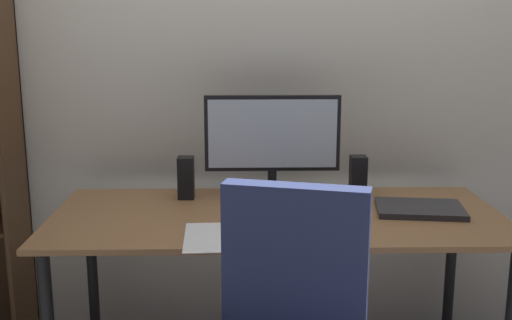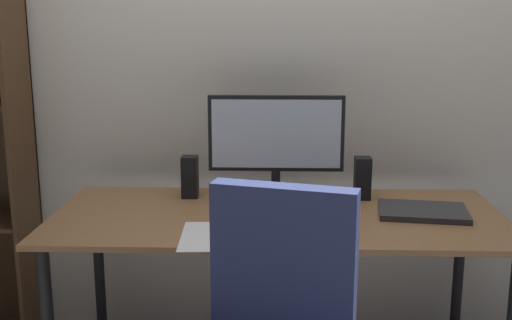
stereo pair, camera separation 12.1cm
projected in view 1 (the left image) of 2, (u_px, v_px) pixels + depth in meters
The scene contains 10 objects.
back_wall at pixel (271, 54), 2.73m from camera, with size 6.40×0.10×2.60m, color silver.
desk at pixel (277, 233), 2.34m from camera, with size 1.67×0.74×0.74m.
monitor at pixel (272, 139), 2.50m from camera, with size 0.54×0.20×0.42m.
keyboard at pixel (274, 230), 2.12m from camera, with size 0.29×0.11×0.02m, color #B7BABC.
mouse at pixel (330, 225), 2.14m from camera, with size 0.06×0.10×0.03m, color black.
coffee_mug at pixel (307, 198), 2.36m from camera, with size 0.09×0.08×0.09m.
laptop at pixel (420, 209), 2.35m from camera, with size 0.32×0.23×0.02m, color #2D2D30.
speaker_left at pixel (186, 178), 2.51m from camera, with size 0.06×0.07×0.17m, color black.
speaker_right at pixel (358, 177), 2.53m from camera, with size 0.06×0.07×0.17m, color black.
paper_sheet at pixel (216, 237), 2.07m from camera, with size 0.21×0.30×0.00m, color white.
Camera 1 is at (-0.13, -2.23, 1.43)m, focal length 43.91 mm.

